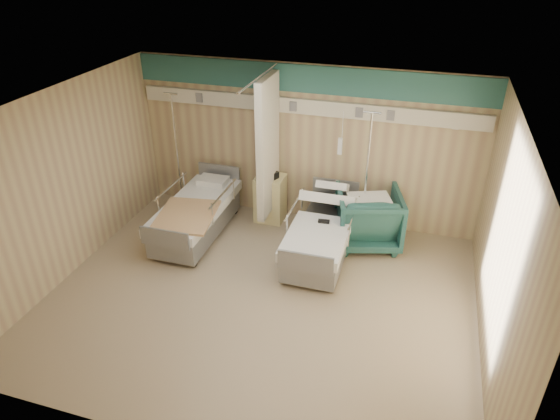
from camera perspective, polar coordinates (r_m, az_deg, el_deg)
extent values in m
cube|color=gray|center=(7.35, -2.25, -9.90)|extent=(6.00, 5.00, 0.00)
cube|color=tan|center=(8.72, 2.90, 7.43)|extent=(6.00, 0.04, 2.80)
cube|color=tan|center=(4.73, -12.72, -14.86)|extent=(6.00, 0.04, 2.80)
cube|color=tan|center=(7.97, -23.37, 2.74)|extent=(0.04, 5.00, 2.80)
cube|color=tan|center=(6.36, 24.07, -4.21)|extent=(0.04, 5.00, 2.80)
cube|color=silver|center=(5.99, -2.78, 11.35)|extent=(6.00, 5.00, 0.04)
cube|color=#2A625E|center=(8.34, 3.07, 14.73)|extent=(6.00, 0.04, 0.45)
cube|color=beige|center=(8.44, 2.94, 11.72)|extent=(5.88, 0.08, 0.25)
cylinder|color=silver|center=(7.61, -2.35, 14.95)|extent=(0.03, 1.80, 0.03)
cube|color=beige|center=(8.32, -1.39, 7.16)|extent=(0.12, 0.90, 2.35)
cube|color=beige|center=(9.01, -1.12, 1.36)|extent=(0.50, 0.48, 0.85)
imported|color=#1E4D49|center=(8.40, 10.02, -0.89)|extent=(1.28, 1.30, 0.96)
cube|color=white|center=(8.10, 10.37, 2.08)|extent=(0.84, 0.80, 0.08)
cylinder|color=silver|center=(8.77, 9.22, -2.95)|extent=(0.40, 0.40, 0.03)
cylinder|color=silver|center=(8.25, 9.82, 3.53)|extent=(0.04, 0.04, 2.23)
cylinder|color=silver|center=(7.84, 10.52, 10.90)|extent=(0.27, 0.03, 0.03)
cylinder|color=silver|center=(9.89, -11.08, 0.81)|extent=(0.39, 0.39, 0.03)
cylinder|color=silver|center=(9.44, -11.70, 6.54)|extent=(0.03, 0.03, 2.18)
cylinder|color=silver|center=(9.08, -12.40, 12.88)|extent=(0.26, 0.03, 0.03)
cube|color=black|center=(7.87, 5.03, -1.31)|extent=(0.19, 0.10, 0.04)
cube|color=tan|center=(8.14, -10.68, -0.63)|extent=(1.05, 1.24, 0.04)
cube|color=black|center=(8.77, -0.95, 4.09)|extent=(0.26, 0.22, 0.12)
cylinder|color=white|center=(8.84, -2.36, 4.29)|extent=(0.09, 0.09, 0.12)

